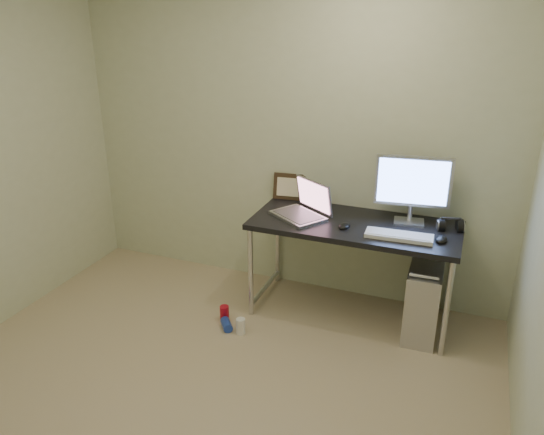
{
  "coord_description": "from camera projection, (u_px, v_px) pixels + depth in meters",
  "views": [
    {
      "loc": [
        1.35,
        -2.04,
        2.21
      ],
      "look_at": [
        0.13,
        1.08,
        0.85
      ],
      "focal_mm": 35.0,
      "sensor_mm": 36.0,
      "label": 1
    }
  ],
  "objects": [
    {
      "name": "can_red",
      "position": [
        224.0,
        314.0,
        3.94
      ],
      "size": [
        0.08,
        0.08,
        0.12
      ],
      "primitive_type": "cylinder",
      "rotation": [
        0.0,
        0.0,
        0.17
      ],
      "color": "#B10C1F",
      "rests_on": "ground"
    },
    {
      "name": "cable_a",
      "position": [
        423.0,
        262.0,
        3.99
      ],
      "size": [
        0.01,
        0.16,
        0.69
      ],
      "primitive_type": "cylinder",
      "rotation": [
        0.21,
        0.0,
        0.0
      ],
      "color": "black",
      "rests_on": "ground"
    },
    {
      "name": "floor",
      "position": [
        183.0,
        417.0,
        3.04
      ],
      "size": [
        3.5,
        3.5,
        0.0
      ],
      "primitive_type": "plane",
      "color": "tan",
      "rests_on": "ground"
    },
    {
      "name": "picture_frame",
      "position": [
        290.0,
        187.0,
        4.2
      ],
      "size": [
        0.27,
        0.11,
        0.21
      ],
      "primitive_type": "cube",
      "rotation": [
        -0.21,
        0.0,
        0.13
      ],
      "color": "black",
      "rests_on": "desk"
    },
    {
      "name": "desk",
      "position": [
        354.0,
        234.0,
        3.81
      ],
      "size": [
        1.47,
        0.64,
        0.75
      ],
      "color": "black",
      "rests_on": "ground"
    },
    {
      "name": "mouse_right",
      "position": [
        441.0,
        238.0,
        3.48
      ],
      "size": [
        0.08,
        0.12,
        0.04
      ],
      "primitive_type": "ellipsoid",
      "rotation": [
        0.0,
        0.0,
        -0.03
      ],
      "color": "black",
      "rests_on": "desk"
    },
    {
      "name": "laptop",
      "position": [
        304.0,
        208.0,
        3.89
      ],
      "size": [
        0.48,
        0.46,
        0.26
      ],
      "rotation": [
        0.0,
        0.0,
        -0.58
      ],
      "color": "silver",
      "rests_on": "desk"
    },
    {
      "name": "can_blue",
      "position": [
        227.0,
        325.0,
        3.86
      ],
      "size": [
        0.13,
        0.14,
        0.07
      ],
      "primitive_type": "cylinder",
      "rotation": [
        1.57,
        0.0,
        0.67
      ],
      "color": "#213DAB",
      "rests_on": "ground"
    },
    {
      "name": "keyboard",
      "position": [
        399.0,
        236.0,
        3.54
      ],
      "size": [
        0.45,
        0.17,
        0.03
      ],
      "primitive_type": "cube",
      "rotation": [
        0.0,
        0.0,
        0.05
      ],
      "color": "white",
      "rests_on": "desk"
    },
    {
      "name": "mouse_left",
      "position": [
        344.0,
        225.0,
        3.7
      ],
      "size": [
        0.09,
        0.13,
        0.04
      ],
      "primitive_type": "ellipsoid",
      "rotation": [
        0.0,
        0.0,
        -0.15
      ],
      "color": "black",
      "rests_on": "desk"
    },
    {
      "name": "tower_computer",
      "position": [
        423.0,
        299.0,
        3.75
      ],
      "size": [
        0.24,
        0.51,
        0.56
      ],
      "rotation": [
        0.0,
        0.0,
        0.03
      ],
      "color": "silver",
      "rests_on": "ground"
    },
    {
      "name": "monitor",
      "position": [
        413.0,
        184.0,
        3.68
      ],
      "size": [
        0.52,
        0.18,
        0.49
      ],
      "rotation": [
        0.0,
        0.0,
        0.13
      ],
      "color": "silver",
      "rests_on": "desk"
    },
    {
      "name": "webcam",
      "position": [
        314.0,
        192.0,
        4.11
      ],
      "size": [
        0.05,
        0.04,
        0.13
      ],
      "rotation": [
        0.0,
        0.0,
        -0.28
      ],
      "color": "silver",
      "rests_on": "desk"
    },
    {
      "name": "wall_back",
      "position": [
        289.0,
        137.0,
        4.08
      ],
      "size": [
        3.5,
        0.02,
        2.5
      ],
      "primitive_type": "cube",
      "color": "beige",
      "rests_on": "ground"
    },
    {
      "name": "cable_b",
      "position": [
        435.0,
        267.0,
        3.95
      ],
      "size": [
        0.02,
        0.11,
        0.71
      ],
      "primitive_type": "cylinder",
      "rotation": [
        0.14,
        0.0,
        0.09
      ],
      "color": "black",
      "rests_on": "ground"
    },
    {
      "name": "can_white",
      "position": [
        241.0,
        326.0,
        3.79
      ],
      "size": [
        0.09,
        0.09,
        0.12
      ],
      "primitive_type": "cylinder",
      "rotation": [
        0.0,
        0.0,
        0.41
      ],
      "color": "white",
      "rests_on": "ground"
    },
    {
      "name": "headphones",
      "position": [
        450.0,
        226.0,
        3.66
      ],
      "size": [
        0.19,
        0.11,
        0.11
      ],
      "rotation": [
        0.0,
        0.0,
        0.25
      ],
      "color": "black",
      "rests_on": "desk"
    }
  ]
}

